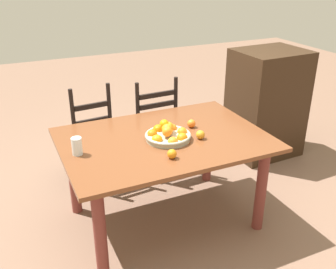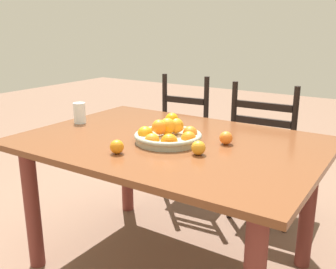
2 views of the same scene
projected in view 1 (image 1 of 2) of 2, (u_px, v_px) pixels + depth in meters
ground_plane at (164, 218)px, 3.22m from camera, size 12.00×12.00×0.00m
dining_table at (164, 152)px, 2.96m from camera, size 1.54×1.09×0.75m
chair_near_window at (90, 138)px, 3.63m from camera, size 0.42×0.42×0.98m
chair_by_cabinet at (151, 126)px, 3.83m from camera, size 0.47×0.47×0.97m
cabinet at (266, 104)px, 4.11m from camera, size 0.72×0.60×1.14m
fruit_bowl at (168, 134)px, 2.86m from camera, size 0.34×0.34×0.15m
orange_loose_0 at (200, 135)px, 2.88m from camera, size 0.07×0.07×0.07m
orange_loose_1 at (172, 154)px, 2.60m from camera, size 0.07×0.07×0.07m
orange_loose_2 at (191, 124)px, 3.07m from camera, size 0.07×0.07×0.07m
drinking_glass at (77, 146)px, 2.64m from camera, size 0.07×0.07×0.12m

